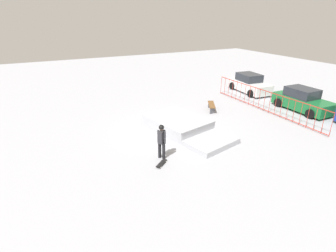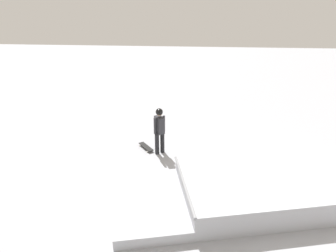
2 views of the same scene
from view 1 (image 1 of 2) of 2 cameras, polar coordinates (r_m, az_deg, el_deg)
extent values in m
plane|color=#A8AAB2|center=(15.93, 1.23, -0.58)|extent=(60.00, 60.00, 0.00)
cube|color=#B0B3BB|center=(15.76, 2.00, 0.53)|extent=(4.10, 3.35, 0.70)
cube|color=#B0B3BB|center=(14.12, 9.28, -3.47)|extent=(2.34, 2.94, 0.30)
cylinder|color=gray|center=(14.44, 6.76, -0.31)|extent=(0.67, 2.55, 0.08)
cylinder|color=black|center=(12.55, -0.93, -5.39)|extent=(0.15, 0.15, 0.82)
cylinder|color=black|center=(12.64, -1.82, -5.17)|extent=(0.15, 0.15, 0.82)
cube|color=#2D2D33|center=(12.27, -1.41, -2.36)|extent=(0.40, 0.44, 0.60)
cylinder|color=#2D2D33|center=(12.20, -0.69, -2.53)|extent=(0.09, 0.09, 0.60)
cylinder|color=#2D2D33|center=(12.35, -2.12, -2.20)|extent=(0.09, 0.09, 0.60)
sphere|color=tan|center=(12.09, -1.43, -0.44)|extent=(0.22, 0.22, 0.22)
sphere|color=black|center=(12.08, -1.43, -0.31)|extent=(0.25, 0.25, 0.25)
cube|color=black|center=(12.22, -1.42, -8.02)|extent=(0.66, 0.75, 0.02)
cylinder|color=silver|center=(11.99, -1.51, -8.99)|extent=(0.06, 0.06, 0.06)
cylinder|color=silver|center=(12.08, -2.50, -8.74)|extent=(0.06, 0.06, 0.06)
cylinder|color=silver|center=(12.42, -0.37, -7.74)|extent=(0.06, 0.06, 0.06)
cylinder|color=silver|center=(12.51, -1.33, -7.51)|extent=(0.06, 0.06, 0.06)
cylinder|color=#B22D23|center=(19.69, 20.39, 7.11)|extent=(9.90, 0.10, 0.05)
cylinder|color=#B22D23|center=(20.07, 19.86, 3.41)|extent=(9.90, 0.10, 0.05)
cylinder|color=#B22D23|center=(23.38, 11.43, 8.68)|extent=(0.03, 0.03, 1.50)
cylinder|color=#B22D23|center=(23.01, 12.18, 8.38)|extent=(0.03, 0.03, 1.50)
cylinder|color=#B22D23|center=(22.64, 12.96, 8.08)|extent=(0.03, 0.03, 1.50)
cylinder|color=#B22D23|center=(22.27, 13.76, 7.76)|extent=(0.03, 0.03, 1.50)
cylinder|color=#B22D23|center=(21.91, 14.58, 7.43)|extent=(0.03, 0.03, 1.50)
cylinder|color=#B22D23|center=(21.56, 15.43, 7.09)|extent=(0.03, 0.03, 1.50)
cylinder|color=#B22D23|center=(21.21, 16.31, 6.73)|extent=(0.03, 0.03, 1.50)
cylinder|color=#B22D23|center=(20.87, 17.22, 6.36)|extent=(0.03, 0.03, 1.50)
cylinder|color=#B22D23|center=(20.53, 18.16, 5.98)|extent=(0.03, 0.03, 1.50)
cylinder|color=#B22D23|center=(20.20, 19.12, 5.59)|extent=(0.03, 0.03, 1.50)
cylinder|color=#B22D23|center=(19.88, 20.12, 5.17)|extent=(0.03, 0.03, 1.50)
cylinder|color=#B22D23|center=(19.57, 21.14, 4.75)|extent=(0.03, 0.03, 1.50)
cylinder|color=#B22D23|center=(19.26, 22.20, 4.31)|extent=(0.03, 0.03, 1.50)
cylinder|color=#B22D23|center=(18.96, 23.29, 3.85)|extent=(0.03, 0.03, 1.50)
cylinder|color=#B22D23|center=(18.67, 24.42, 3.38)|extent=(0.03, 0.03, 1.50)
cylinder|color=#B22D23|center=(18.38, 25.57, 2.89)|extent=(0.03, 0.03, 1.50)
cylinder|color=#B22D23|center=(18.11, 26.77, 2.38)|extent=(0.03, 0.03, 1.50)
cylinder|color=#B22D23|center=(17.84, 27.99, 1.86)|extent=(0.03, 0.03, 1.50)
cylinder|color=#B22D23|center=(17.59, 29.26, 1.32)|extent=(0.03, 0.03, 1.50)
cylinder|color=#B22D23|center=(17.35, 30.56, 0.77)|extent=(0.03, 0.03, 1.50)
cylinder|color=#B22D23|center=(17.11, 31.89, 0.20)|extent=(0.03, 0.03, 1.50)
cube|color=brown|center=(19.07, 9.39, 4.62)|extent=(1.59, 1.14, 0.06)
cube|color=#4C4C51|center=(18.54, 9.54, 3.28)|extent=(0.08, 0.36, 0.42)
cube|color=#4C4C51|center=(19.76, 9.17, 4.56)|extent=(0.08, 0.36, 0.42)
cube|color=white|center=(24.47, 17.20, 8.28)|extent=(4.24, 2.08, 0.80)
cube|color=#262B33|center=(24.46, 17.12, 10.03)|extent=(2.13, 1.68, 0.64)
cylinder|color=black|center=(24.06, 20.69, 6.99)|extent=(0.66, 0.28, 0.64)
cylinder|color=black|center=(22.99, 17.46, 6.71)|extent=(0.66, 0.28, 0.64)
cylinder|color=black|center=(26.06, 16.85, 8.64)|extent=(0.66, 0.28, 0.64)
cylinder|color=black|center=(25.08, 13.71, 8.43)|extent=(0.66, 0.28, 0.64)
cube|color=#196B33|center=(21.07, 27.05, 4.46)|extent=(4.12, 1.76, 0.80)
cube|color=#262B33|center=(21.00, 26.98, 6.48)|extent=(2.02, 1.53, 0.64)
cylinder|color=black|center=(21.09, 31.17, 2.94)|extent=(0.64, 0.23, 0.64)
cylinder|color=black|center=(19.73, 28.39, 2.31)|extent=(0.64, 0.23, 0.64)
cylinder|color=black|center=(22.57, 25.66, 5.18)|extent=(0.64, 0.23, 0.64)
cylinder|color=black|center=(21.30, 22.72, 4.71)|extent=(0.64, 0.23, 0.64)
camera|label=2|loc=(17.31, 24.24, 16.28)|focal=28.82mm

